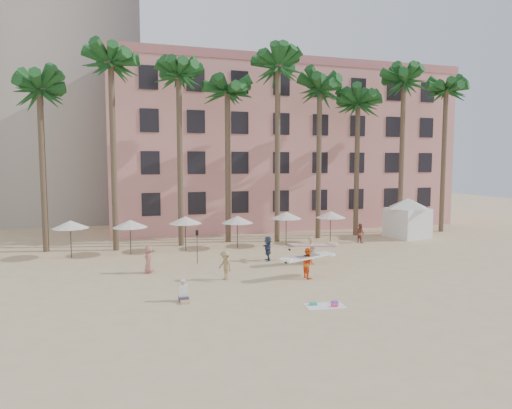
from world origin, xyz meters
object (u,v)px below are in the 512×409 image
at_px(pink_hotel, 276,150).
at_px(carrier_yellow, 312,249).
at_px(carrier_white, 308,262).
at_px(cabana, 408,214).

height_order(pink_hotel, carrier_yellow, pink_hotel).
bearing_deg(carrier_white, cabana, 36.54).
height_order(cabana, carrier_white, cabana).
height_order(pink_hotel, carrier_white, pink_hotel).
bearing_deg(cabana, pink_hotel, 120.71).
xyz_separation_m(pink_hotel, cabana, (7.73, -13.01, -5.93)).
height_order(pink_hotel, cabana, pink_hotel).
relative_size(pink_hotel, carrier_yellow, 10.53).
bearing_deg(carrier_yellow, pink_hotel, 76.70).
distance_m(cabana, carrier_yellow, 14.54).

